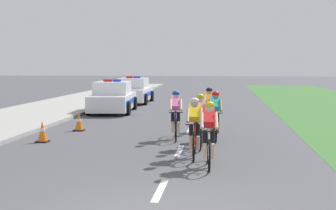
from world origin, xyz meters
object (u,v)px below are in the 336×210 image
cyclist_fourth (215,115)px  traffic_cone_mid (42,132)px  traffic_cone_near (79,122)px  cyclist_second (195,126)px  police_car_second (134,91)px  cyclist_lead (209,133)px  police_car_nearest (113,98)px  cyclist_third (199,120)px  cyclist_fifth (176,114)px  cyclist_sixth (209,108)px

cyclist_fourth → traffic_cone_mid: bearing=-169.6°
traffic_cone_mid → cyclist_fourth: bearing=10.4°
cyclist_fourth → traffic_cone_near: 5.01m
cyclist_fourth → traffic_cone_near: cyclist_fourth is taller
cyclist_second → police_car_second: police_car_second is taller
cyclist_lead → police_car_nearest: size_ratio=0.38×
cyclist_third → police_car_nearest: 10.26m
cyclist_lead → cyclist_fifth: (-1.13, 3.89, 0.00)m
police_car_nearest → traffic_cone_near: police_car_nearest is taller
cyclist_third → cyclist_sixth: same height
traffic_cone_near → cyclist_fourth: bearing=-17.6°
traffic_cone_mid → cyclist_second: bearing=-21.3°
cyclist_fifth → cyclist_lead: bearing=-73.8°
cyclist_fifth → police_car_second: police_car_second is taller
cyclist_third → traffic_cone_mid: bearing=175.7°
cyclist_second → police_car_nearest: 11.57m
cyclist_third → traffic_cone_mid: size_ratio=2.68×
cyclist_third → cyclist_sixth: size_ratio=1.00×
cyclist_second → cyclist_fourth: same height
cyclist_lead → cyclist_second: size_ratio=1.00×
cyclist_third → traffic_cone_near: cyclist_third is taller
cyclist_sixth → cyclist_third: bearing=-93.1°
traffic_cone_near → cyclist_sixth: bearing=7.2°
cyclist_third → traffic_cone_near: (-4.34, 2.80, -0.48)m
cyclist_fifth → police_car_second: size_ratio=0.39×
police_car_second → traffic_cone_near: (0.27, -11.80, -0.37)m
cyclist_lead → police_car_nearest: bearing=112.9°
cyclist_sixth → police_car_nearest: (-4.79, 5.79, -0.11)m
cyclist_third → cyclist_sixth: 3.38m
cyclist_lead → cyclist_third: bearing=97.7°
cyclist_third → police_car_nearest: police_car_nearest is taller
police_car_second → cyclist_fourth: bearing=-69.3°
traffic_cone_near → cyclist_third: bearing=-32.9°
cyclist_second → police_car_nearest: size_ratio=0.38×
cyclist_fifth → traffic_cone_mid: (-3.91, -1.00, -0.48)m
cyclist_second → police_car_second: (-4.56, 16.07, -0.11)m
traffic_cone_near → traffic_cone_mid: 2.48m
cyclist_third → police_car_nearest: (-4.60, 9.17, -0.11)m
police_car_second → cyclist_fifth: bearing=-74.0°
cyclist_third → cyclist_lead: bearing=-82.3°
cyclist_second → traffic_cone_near: cyclist_second is taller
cyclist_fourth → police_car_second: (-5.02, 13.32, -0.11)m
cyclist_second → police_car_nearest: (-4.56, 10.63, -0.11)m
cyclist_fifth → cyclist_fourth: bearing=-2.8°
cyclist_sixth → police_car_second: bearing=113.1°
cyclist_lead → police_car_second: 17.85m
cyclist_second → cyclist_sixth: bearing=87.3°
cyclist_lead → traffic_cone_mid: (-5.04, 2.89, -0.48)m
cyclist_sixth → traffic_cone_near: cyclist_sixth is taller
cyclist_fifth → traffic_cone_near: (-3.54, 1.45, -0.48)m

